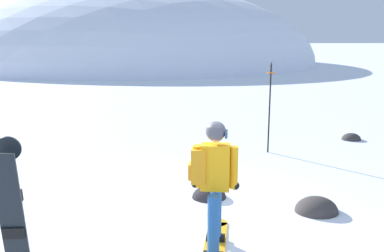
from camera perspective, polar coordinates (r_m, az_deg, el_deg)
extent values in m
plane|color=white|center=(5.96, -0.09, -14.88)|extent=(300.00, 300.00, 0.00)
ellipsoid|color=white|center=(42.06, -8.34, 8.49)|extent=(35.67, 32.10, 15.05)
cube|color=orange|center=(5.62, 3.10, -16.60)|extent=(0.53, 1.58, 0.02)
cylinder|color=orange|center=(6.31, 3.60, -13.18)|extent=(0.28, 0.28, 0.02)
cube|color=black|center=(5.81, 3.27, -15.09)|extent=(0.27, 0.18, 0.06)
cylinder|color=#235699|center=(5.64, 3.32, -11.67)|extent=(0.15, 0.15, 0.82)
cylinder|color=#235699|center=(5.21, 2.96, -13.81)|extent=(0.15, 0.15, 0.82)
cube|color=#F4A314|center=(5.17, 3.24, -5.64)|extent=(0.39, 0.28, 0.58)
cylinder|color=#F4A314|center=(5.19, 0.69, -5.56)|extent=(0.13, 0.19, 0.57)
cylinder|color=#F4A314|center=(5.16, 5.80, -5.72)|extent=(0.13, 0.19, 0.57)
sphere|color=black|center=(5.31, 0.52, -7.99)|extent=(0.11, 0.11, 0.11)
sphere|color=black|center=(5.28, 5.97, -8.17)|extent=(0.11, 0.11, 0.11)
cube|color=orange|center=(5.18, 1.02, -5.36)|extent=(0.22, 0.31, 0.44)
cube|color=orange|center=(5.21, -0.08, -6.16)|extent=(0.09, 0.21, 0.20)
sphere|color=tan|center=(5.05, 3.30, -1.05)|extent=(0.21, 0.21, 0.21)
sphere|color=#4C4C56|center=(5.05, 3.30, -0.72)|extent=(0.25, 0.25, 0.25)
cube|color=navy|center=(5.05, 4.77, -1.09)|extent=(0.06, 0.17, 0.08)
cube|color=black|center=(5.17, -23.64, -11.21)|extent=(0.28, 0.24, 1.51)
cylinder|color=black|center=(5.03, -23.95, -2.82)|extent=(0.28, 0.06, 0.28)
cube|color=black|center=(5.12, -23.73, -8.81)|extent=(0.25, 0.09, 0.15)
cube|color=black|center=(5.28, -23.31, -13.28)|extent=(0.25, 0.09, 0.15)
cylinder|color=black|center=(9.85, 10.63, 2.24)|extent=(0.04, 0.04, 2.08)
cylinder|color=orange|center=(9.74, 10.83, 7.22)|extent=(0.20, 0.20, 0.02)
cone|color=black|center=(9.72, 10.88, 8.51)|extent=(0.04, 0.04, 0.08)
ellipsoid|color=#282628|center=(7.23, 2.37, -9.83)|extent=(0.59, 0.50, 0.41)
ellipsoid|color=#383333|center=(6.98, 16.75, -11.22)|extent=(0.69, 0.58, 0.48)
ellipsoid|color=#383333|center=(11.89, 21.08, -1.77)|extent=(0.52, 0.44, 0.36)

